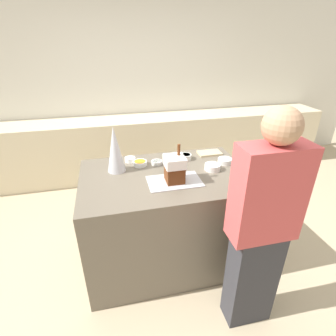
% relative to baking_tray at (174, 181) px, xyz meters
% --- Properties ---
extents(ground_plane, '(12.00, 12.00, 0.00)m').
position_rel_baking_tray_xyz_m(ground_plane, '(-0.04, 0.14, -0.94)').
color(ground_plane, '#C6B28E').
extents(wall_back, '(8.00, 0.05, 2.60)m').
position_rel_baking_tray_xyz_m(wall_back, '(-0.04, 2.36, 0.36)').
color(wall_back, white).
rests_on(wall_back, ground_plane).
extents(back_cabinet_block, '(6.00, 0.60, 0.90)m').
position_rel_baking_tray_xyz_m(back_cabinet_block, '(-0.04, 2.04, -0.49)').
color(back_cabinet_block, beige).
rests_on(back_cabinet_block, ground_plane).
extents(kitchen_island, '(1.45, 0.94, 0.93)m').
position_rel_baking_tray_xyz_m(kitchen_island, '(-0.04, 0.14, -0.47)').
color(kitchen_island, '#6B6051').
rests_on(kitchen_island, ground_plane).
extents(baking_tray, '(0.44, 0.27, 0.01)m').
position_rel_baking_tray_xyz_m(baking_tray, '(0.00, 0.00, 0.00)').
color(baking_tray, silver).
rests_on(baking_tray, kitchen_island).
extents(gingerbread_house, '(0.16, 0.17, 0.31)m').
position_rel_baking_tray_xyz_m(gingerbread_house, '(0.00, 0.00, 0.12)').
color(gingerbread_house, '#5B2D14').
rests_on(gingerbread_house, baking_tray).
extents(decorative_tree, '(0.16, 0.16, 0.41)m').
position_rel_baking_tray_xyz_m(decorative_tree, '(-0.45, 0.31, 0.20)').
color(decorative_tree, silver).
rests_on(decorative_tree, kitchen_island).
extents(candy_bowl_near_tray_left, '(0.13, 0.13, 0.04)m').
position_rel_baking_tray_xyz_m(candy_bowl_near_tray_left, '(-0.23, 0.37, 0.02)').
color(candy_bowl_near_tray_left, white).
rests_on(candy_bowl_near_tray_left, kitchen_island).
extents(candy_bowl_far_left, '(0.10, 0.10, 0.04)m').
position_rel_baking_tray_xyz_m(candy_bowl_far_left, '(-0.31, 0.47, 0.02)').
color(candy_bowl_far_left, white).
rests_on(candy_bowl_far_left, kitchen_island).
extents(candy_bowl_far_right, '(0.10, 0.10, 0.04)m').
position_rel_baking_tray_xyz_m(candy_bowl_far_right, '(-0.08, 0.36, 0.02)').
color(candy_bowl_far_right, silver).
rests_on(candy_bowl_far_right, kitchen_island).
extents(candy_bowl_center_rear, '(0.11, 0.11, 0.05)m').
position_rel_baking_tray_xyz_m(candy_bowl_center_rear, '(0.21, 0.40, 0.02)').
color(candy_bowl_center_rear, white).
rests_on(candy_bowl_center_rear, kitchen_island).
extents(candy_bowl_behind_tray, '(0.14, 0.14, 0.05)m').
position_rel_baking_tray_xyz_m(candy_bowl_behind_tray, '(0.38, 0.13, 0.03)').
color(candy_bowl_behind_tray, white).
rests_on(candy_bowl_behind_tray, kitchen_island).
extents(candy_bowl_beside_tree, '(0.13, 0.13, 0.05)m').
position_rel_baking_tray_xyz_m(candy_bowl_beside_tree, '(0.55, 0.23, 0.02)').
color(candy_bowl_beside_tree, silver).
rests_on(candy_bowl_beside_tree, kitchen_island).
extents(cookbook, '(0.23, 0.14, 0.02)m').
position_rel_baking_tray_xyz_m(cookbook, '(0.49, 0.47, 0.01)').
color(cookbook, '#CCB78C').
rests_on(cookbook, kitchen_island).
extents(mug, '(0.10, 0.10, 0.08)m').
position_rel_baking_tray_xyz_m(mug, '(0.06, 0.36, 0.03)').
color(mug, '#2D2D33').
rests_on(mug, kitchen_island).
extents(person, '(0.44, 0.55, 1.68)m').
position_rel_baking_tray_xyz_m(person, '(0.43, -0.61, -0.07)').
color(person, '#333338').
rests_on(person, ground_plane).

